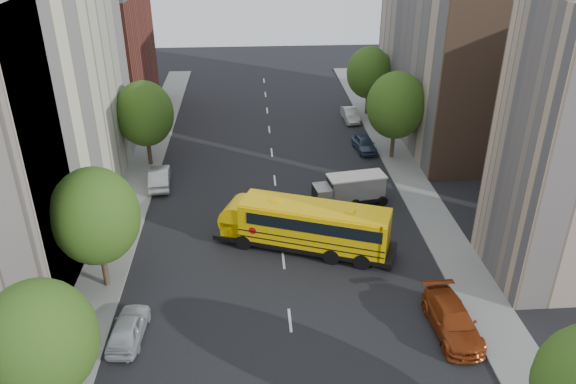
{
  "coord_description": "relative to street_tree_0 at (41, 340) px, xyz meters",
  "views": [
    {
      "loc": [
        -1.82,
        -32.79,
        21.11
      ],
      "look_at": [
        0.58,
        2.0,
        3.01
      ],
      "focal_mm": 35.0,
      "sensor_mm": 36.0,
      "label": 1
    }
  ],
  "objects": [
    {
      "name": "sidewalk_left",
      "position": [
        -0.5,
        19.0,
        -4.58
      ],
      "size": [
        3.0,
        80.0,
        0.12
      ],
      "primitive_type": "cube",
      "color": "slate",
      "rests_on": "ground"
    },
    {
      "name": "building_left_cream",
      "position": [
        -7.0,
        20.0,
        5.36
      ],
      "size": [
        10.0,
        26.0,
        20.0
      ],
      "primitive_type": "cube",
      "color": "beige",
      "rests_on": "ground"
    },
    {
      "name": "street_tree_2",
      "position": [
        0.0,
        28.0,
        0.19
      ],
      "size": [
        4.99,
        4.99,
        7.71
      ],
      "color": "#38281C",
      "rests_on": "ground"
    },
    {
      "name": "parked_car_1",
      "position": [
        1.4,
        23.71,
        -3.88
      ],
      "size": [
        2.08,
        4.79,
        1.53
      ],
      "primitive_type": "imported",
      "rotation": [
        0.0,
        0.0,
        3.24
      ],
      "color": "silver",
      "rests_on": "ground"
    },
    {
      "name": "street_tree_1",
      "position": [
        0.0,
        10.0,
        0.31
      ],
      "size": [
        5.12,
        5.12,
        7.9
      ],
      "color": "#38281C",
      "rests_on": "ground"
    },
    {
      "name": "sidewalk_right",
      "position": [
        22.5,
        19.0,
        -4.58
      ],
      "size": [
        3.0,
        80.0,
        0.12
      ],
      "primitive_type": "cube",
      "color": "slate",
      "rests_on": "ground"
    },
    {
      "name": "street_tree_5",
      "position": [
        22.0,
        40.0,
        0.06
      ],
      "size": [
        4.86,
        4.86,
        7.51
      ],
      "color": "#38281C",
      "rests_on": "ground"
    },
    {
      "name": "parked_car_3",
      "position": [
        19.8,
        4.5,
        -3.86
      ],
      "size": [
        2.37,
        5.48,
        1.57
      ],
      "primitive_type": "imported",
      "rotation": [
        0.0,
        0.0,
        0.03
      ],
      "color": "maroon",
      "rests_on": "ground"
    },
    {
      "name": "building_right_far",
      "position": [
        29.0,
        34.0,
        4.36
      ],
      "size": [
        10.0,
        22.0,
        18.0
      ],
      "primitive_type": "cube",
      "color": "tan",
      "rests_on": "ground"
    },
    {
      "name": "ground",
      "position": [
        11.0,
        14.0,
        -4.64
      ],
      "size": [
        120.0,
        120.0,
        0.0
      ],
      "primitive_type": "plane",
      "color": "black",
      "rests_on": "ground"
    },
    {
      "name": "building_left_redbrick",
      "position": [
        -7.0,
        42.0,
        1.86
      ],
      "size": [
        10.0,
        15.0,
        13.0
      ],
      "primitive_type": "cube",
      "color": "maroon",
      "rests_on": "ground"
    },
    {
      "name": "building_right_sidewall",
      "position": [
        29.0,
        23.0,
        4.36
      ],
      "size": [
        10.1,
        0.3,
        18.0
      ],
      "primitive_type": "cube",
      "color": "brown",
      "rests_on": "ground"
    },
    {
      "name": "street_tree_0",
      "position": [
        0.0,
        0.0,
        0.0
      ],
      "size": [
        4.8,
        4.8,
        7.41
      ],
      "color": "#38281C",
      "rests_on": "ground"
    },
    {
      "name": "lane_markings",
      "position": [
        11.0,
        24.0,
        -4.64
      ],
      "size": [
        0.15,
        64.0,
        0.01
      ],
      "primitive_type": "cube",
      "color": "silver",
      "rests_on": "ground"
    },
    {
      "name": "parked_car_4",
      "position": [
        19.8,
        29.9,
        -3.93
      ],
      "size": [
        2.08,
        4.3,
        1.42
      ],
      "primitive_type": "imported",
      "rotation": [
        0.0,
        0.0,
        0.1
      ],
      "color": "#324057",
      "rests_on": "ground"
    },
    {
      "name": "street_tree_4",
      "position": [
        22.0,
        28.0,
        0.43
      ],
      "size": [
        5.25,
        5.25,
        8.1
      ],
      "color": "#38281C",
      "rests_on": "ground"
    },
    {
      "name": "school_bus",
      "position": [
        12.38,
        13.4,
        -2.7
      ],
      "size": [
        12.46,
        6.94,
        3.47
      ],
      "rotation": [
        0.0,
        0.0,
        -0.36
      ],
      "color": "black",
      "rests_on": "ground"
    },
    {
      "name": "parked_car_5",
      "position": [
        19.84,
        38.1,
        -3.97
      ],
      "size": [
        1.61,
        4.14,
        1.34
      ],
      "primitive_type": "imported",
      "rotation": [
        0.0,
        0.0,
        0.05
      ],
      "color": "#A2A29D",
      "rests_on": "ground"
    },
    {
      "name": "parked_car_0",
      "position": [
        2.2,
        5.15,
        -3.93
      ],
      "size": [
        1.98,
        4.3,
        1.43
      ],
      "primitive_type": "imported",
      "rotation": [
        0.0,
        0.0,
        3.07
      ],
      "color": "#B0B1B7",
      "rests_on": "ground"
    },
    {
      "name": "safari_truck",
      "position": [
        16.7,
        19.56,
        -3.39
      ],
      "size": [
        5.78,
        2.88,
        2.37
      ],
      "rotation": [
        0.0,
        0.0,
        0.17
      ],
      "color": "black",
      "rests_on": "ground"
    }
  ]
}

